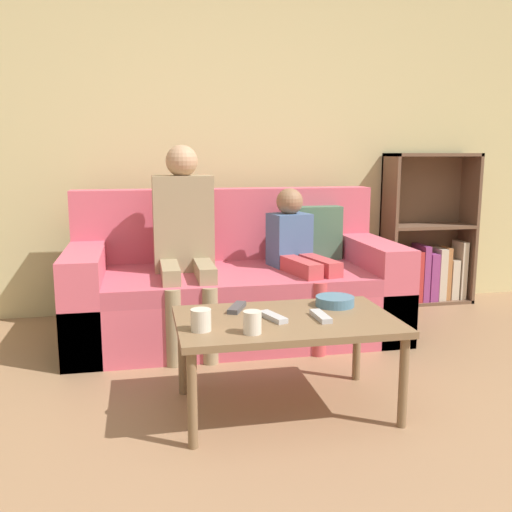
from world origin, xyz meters
TOP-DOWN VIEW (x-y plane):
  - wall_back at (0.00, 2.69)m, footprint 12.00×0.06m
  - couch at (-0.05, 2.04)m, footprint 2.02×0.95m
  - bookshelf at (1.52, 2.53)m, footprint 0.68×0.28m
  - coffee_table at (-0.01, 0.89)m, footprint 0.96×0.61m
  - person_adult at (-0.37, 1.94)m, footprint 0.36×0.64m
  - person_child at (0.34, 1.89)m, footprint 0.37×0.68m
  - cup_near at (-0.40, 0.78)m, footprint 0.08×0.08m
  - cup_far at (-0.20, 0.70)m, footprint 0.07×0.07m
  - tv_remote_0 at (0.13, 0.85)m, footprint 0.05×0.17m
  - tv_remote_1 at (-0.20, 1.06)m, footprint 0.11×0.17m
  - tv_remote_2 at (-0.07, 0.88)m, footprint 0.10×0.18m
  - snack_bowl at (0.27, 1.04)m, footprint 0.18×0.18m

SIDE VIEW (x-z plane):
  - couch at x=-0.05m, z-range -0.16..0.75m
  - coffee_table at x=-0.01m, z-range 0.17..0.60m
  - bookshelf at x=1.52m, z-range -0.16..0.98m
  - tv_remote_0 at x=0.13m, z-range 0.43..0.45m
  - tv_remote_1 at x=-0.20m, z-range 0.43..0.45m
  - tv_remote_2 at x=-0.07m, z-range 0.43..0.45m
  - snack_bowl at x=0.27m, z-range 0.43..0.47m
  - cup_near at x=-0.40m, z-range 0.43..0.52m
  - cup_far at x=-0.20m, z-range 0.43..0.52m
  - person_child at x=0.34m, z-range 0.07..0.99m
  - person_adult at x=-0.37m, z-range 0.08..1.27m
  - wall_back at x=0.00m, z-range 0.00..2.60m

